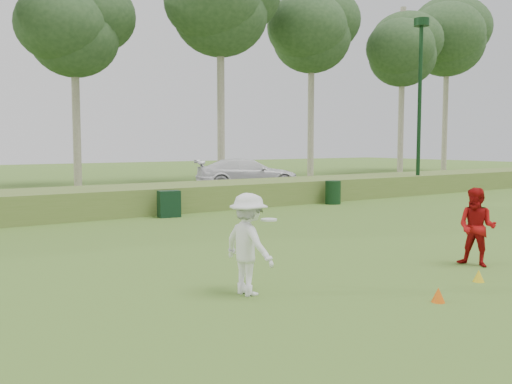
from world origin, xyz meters
TOP-DOWN VIEW (x-y plane):
  - ground at (0.00, 0.00)m, footprint 120.00×120.00m
  - reed_strip at (0.00, 12.00)m, footprint 80.00×3.00m
  - park_road at (0.00, 17.00)m, footprint 80.00×6.00m
  - lamp_post at (14.00, 11.00)m, footprint 0.70×0.70m
  - tree_4 at (2.00, 24.50)m, footprint 6.24×6.24m
  - tree_5 at (10.00, 22.50)m, footprint 7.28×7.28m
  - tree_6 at (18.00, 23.80)m, footprint 7.02×7.02m
  - tree_7 at (26.00, 22.80)m, footprint 6.50×6.50m
  - tree_8 at (33.00, 24.20)m, footprint 8.06×8.06m
  - player_white at (-2.46, 0.57)m, footprint 0.90×1.13m
  - player_red at (2.45, -0.20)m, footprint 0.79×0.90m
  - cone_orange at (-0.30, -1.45)m, footprint 0.21×0.21m
  - cone_yellow at (1.36, -1.02)m, footprint 0.20×0.20m
  - utility_cabinet at (0.63, 10.04)m, footprint 0.76×0.55m
  - trash_bin at (7.80, 10.03)m, footprint 0.67×0.67m
  - car_right at (8.65, 17.55)m, footprint 5.80×4.02m

SIDE VIEW (x-z plane):
  - ground at x=0.00m, z-range 0.00..0.00m
  - park_road at x=0.00m, z-range 0.00..0.06m
  - cone_yellow at x=1.36m, z-range 0.00..0.22m
  - cone_orange at x=-0.30m, z-range 0.00..0.23m
  - utility_cabinet at x=0.63m, z-range 0.00..0.87m
  - reed_strip at x=0.00m, z-range 0.00..0.90m
  - trash_bin at x=7.80m, z-range 0.00..0.93m
  - player_red at x=2.45m, z-range 0.00..1.57m
  - player_white at x=-2.46m, z-range 0.00..1.65m
  - car_right at x=8.65m, z-range 0.06..1.62m
  - lamp_post at x=14.00m, z-range 1.51..9.68m
  - tree_4 at x=2.00m, z-range 2.84..14.34m
  - tree_7 at x=26.00m, z-range 3.09..15.59m
  - tree_6 at x=18.00m, z-range 3.35..16.85m
  - tree_5 at x=10.00m, z-range 3.47..17.47m
  - tree_8 at x=33.00m, z-range 3.73..18.73m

